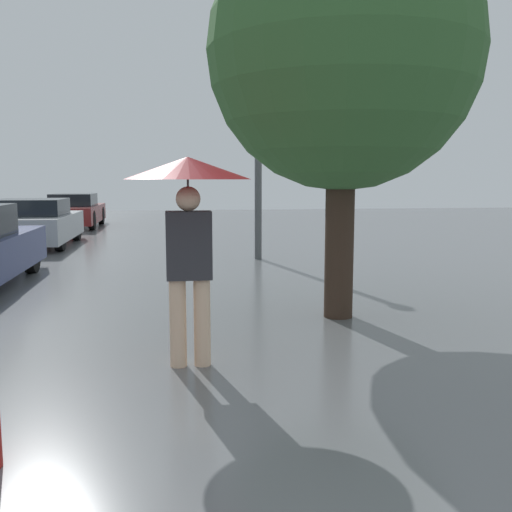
# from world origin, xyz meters

# --- Properties ---
(pedestrian) EXTENTS (1.10, 1.10, 1.86)m
(pedestrian) POSITION_xyz_m (0.26, 3.95, 1.50)
(pedestrian) COLOR beige
(pedestrian) RESTS_ON ground_plane
(parked_car_third) EXTENTS (1.89, 3.83, 1.18)m
(parked_car_third) POSITION_xyz_m (-3.32, 13.84, 0.57)
(parked_car_third) COLOR #9EA3A8
(parked_car_third) RESTS_ON ground_plane
(parked_car_farthest) EXTENTS (1.64, 4.09, 1.17)m
(parked_car_farthest) POSITION_xyz_m (-3.21, 19.53, 0.56)
(parked_car_farthest) COLOR maroon
(parked_car_farthest) RESTS_ON ground_plane
(tree) EXTENTS (3.16, 3.16, 4.68)m
(tree) POSITION_xyz_m (2.11, 5.54, 3.09)
(tree) COLOR #38281E
(tree) RESTS_ON ground_plane
(street_lamp) EXTENTS (0.28, 0.28, 3.74)m
(street_lamp) POSITION_xyz_m (1.91, 10.71, 2.18)
(street_lamp) COLOR #515456
(street_lamp) RESTS_ON ground_plane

